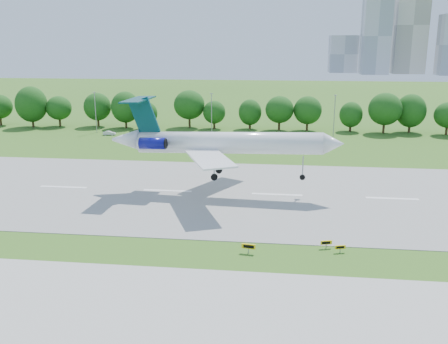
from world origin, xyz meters
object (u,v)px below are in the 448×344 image
taxi_sign_left (249,246)px  service_vehicle_a (109,133)px  airliner (217,142)px  service_vehicle_b (254,139)px

taxi_sign_left → service_vehicle_a: size_ratio=0.51×
airliner → service_vehicle_b: bearing=88.4°
taxi_sign_left → service_vehicle_a: (-46.62, 79.48, -0.35)m
service_vehicle_b → service_vehicle_a: bearing=111.4°
airliner → service_vehicle_a: 66.74m
airliner → taxi_sign_left: size_ratio=22.52×
service_vehicle_a → service_vehicle_b: bearing=-103.7°
taxi_sign_left → airliner: bearing=114.1°
taxi_sign_left → service_vehicle_b: (-3.84, 76.09, -0.34)m
taxi_sign_left → service_vehicle_b: bearing=101.0°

